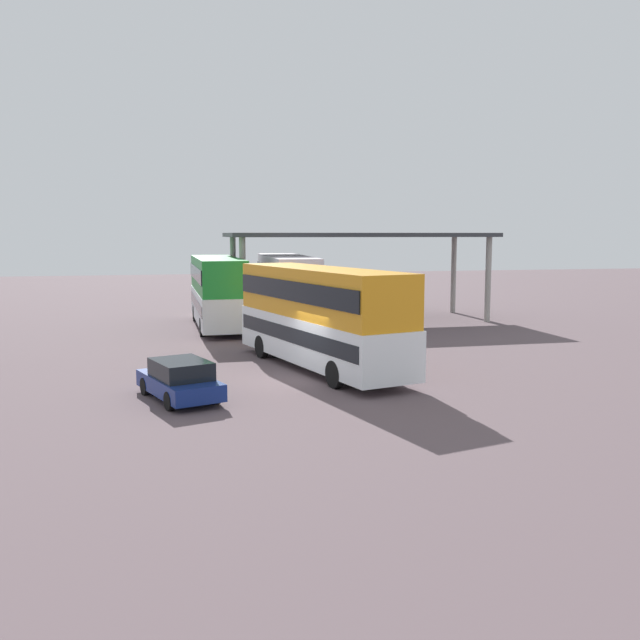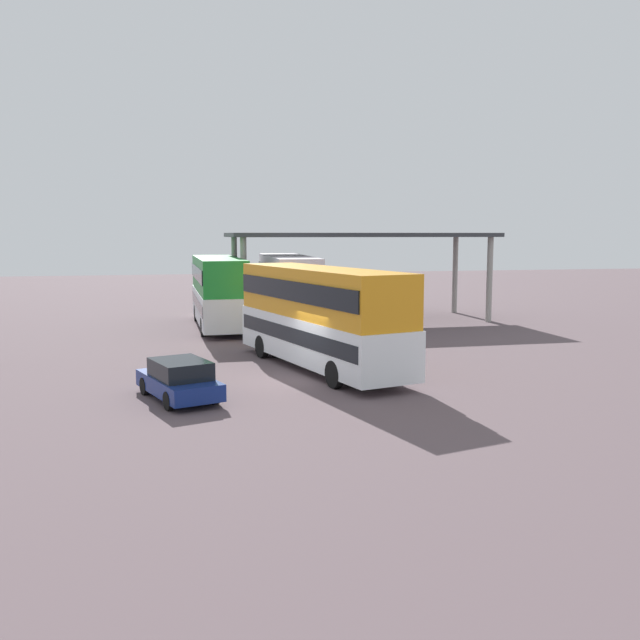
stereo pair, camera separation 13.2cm
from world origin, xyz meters
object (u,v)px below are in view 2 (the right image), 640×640
at_px(double_decker_mid_row, 288,287).
at_px(double_decker_main, 320,314).
at_px(parked_hatchback, 179,380).
at_px(double_decker_near_canopy, 218,289).

bearing_deg(double_decker_mid_row, double_decker_main, 177.73).
bearing_deg(double_decker_mid_row, parked_hatchback, 161.03).
relative_size(parked_hatchback, double_decker_near_canopy, 0.39).
height_order(parked_hatchback, double_decker_near_canopy, double_decker_near_canopy).
relative_size(double_decker_near_canopy, double_decker_mid_row, 0.96).
relative_size(parked_hatchback, double_decker_mid_row, 0.38).
xyz_separation_m(parked_hatchback, double_decker_mid_row, (6.75, 17.35, 1.62)).
bearing_deg(parked_hatchback, double_decker_near_canopy, -27.31).
height_order(double_decker_main, double_decker_mid_row, double_decker_mid_row).
height_order(double_decker_near_canopy, double_decker_mid_row, double_decker_mid_row).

